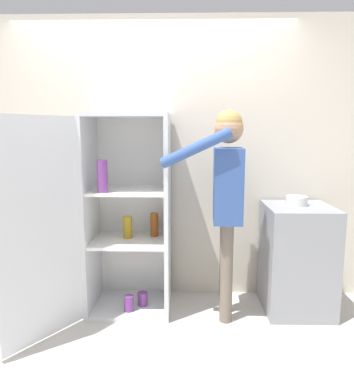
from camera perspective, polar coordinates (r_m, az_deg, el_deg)
name	(u,v)px	position (r m, az deg, el deg)	size (l,w,h in m)	color
ground_plane	(145,347)	(2.93, -4.93, -22.45)	(12.00, 12.00, 0.00)	beige
wall_back	(154,160)	(3.48, -3.46, 4.86)	(7.00, 0.06, 2.55)	beige
refrigerator	(111,217)	(3.17, -9.96, -3.73)	(1.12, 1.17, 1.69)	silver
person	(227,187)	(3.00, 7.56, 0.81)	(0.65, 0.53, 1.70)	#726656
counter	(297,258)	(3.43, 17.78, -9.57)	(0.55, 0.59, 0.92)	gray
bowl	(297,201)	(3.33, 17.76, -1.28)	(0.18, 0.18, 0.08)	white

